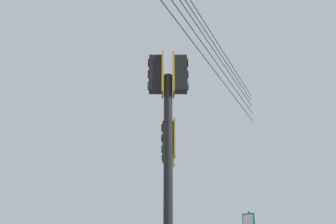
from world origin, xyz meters
The scene contains 2 objects.
signal_mast_assembly centered at (0.92, -1.02, 4.60)m, with size 1.04×4.17×6.47m.
overhead_wire_span centered at (0.57, -1.04, 8.57)m, with size 5.75×18.58×2.00m.
Camera 1 is at (-0.10, 7.55, 2.10)m, focal length 39.00 mm.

